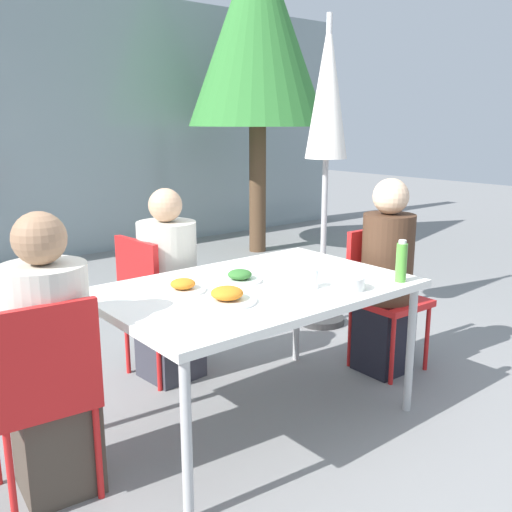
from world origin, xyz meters
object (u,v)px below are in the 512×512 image
at_px(person_left, 51,365).
at_px(chair_far, 153,296).
at_px(chair_right, 381,287).
at_px(salad_bowl, 348,283).
at_px(person_right, 386,281).
at_px(tree_behind_left, 258,30).
at_px(bottle, 401,262).
at_px(person_far, 168,291).
at_px(closed_umbrella, 327,107).
at_px(drinking_cup, 311,279).
at_px(chair_left, 44,385).

bearing_deg(person_left, chair_far, 44.25).
distance_m(person_left, chair_right, 2.09).
height_order(chair_right, salad_bowl, chair_right).
distance_m(person_right, tree_behind_left, 4.04).
relative_size(chair_right, bottle, 4.06).
distance_m(person_right, person_far, 1.34).
height_order(closed_umbrella, tree_behind_left, tree_behind_left).
bearing_deg(person_right, closed_umbrella, -109.59).
xyz_separation_m(person_far, bottle, (0.68, -1.18, 0.30)).
xyz_separation_m(person_left, tree_behind_left, (3.61, 3.04, 1.98)).
xyz_separation_m(person_right, drinking_cup, (-0.84, -0.19, 0.21)).
height_order(person_left, drinking_cup, person_left).
bearing_deg(person_right, chair_left, 0.17).
bearing_deg(chair_left, person_right, 4.09).
bearing_deg(chair_left, chair_far, 45.31).
xyz_separation_m(person_left, drinking_cup, (1.20, -0.31, 0.22)).
bearing_deg(chair_right, chair_left, 2.30).
height_order(chair_far, tree_behind_left, tree_behind_left).
bearing_deg(person_left, tree_behind_left, 45.39).
distance_m(chair_right, tree_behind_left, 3.99).
xyz_separation_m(closed_umbrella, bottle, (-0.73, -1.25, -0.80)).
xyz_separation_m(chair_left, bottle, (1.69, -0.44, 0.33)).
distance_m(closed_umbrella, bottle, 1.66).
distance_m(chair_right, bottle, 0.74).
height_order(person_left, tree_behind_left, tree_behind_left).
xyz_separation_m(chair_left, drinking_cup, (1.25, -0.23, 0.27)).
distance_m(person_left, bottle, 1.74).
bearing_deg(chair_left, drinking_cup, -5.14).
height_order(chair_left, tree_behind_left, tree_behind_left).
relative_size(chair_far, salad_bowl, 5.42).
distance_m(chair_left, person_left, 0.11).
bearing_deg(chair_far, bottle, 27.10).
height_order(person_left, chair_far, person_left).
height_order(person_right, person_far, person_right).
height_order(closed_umbrella, bottle, closed_umbrella).
relative_size(person_right, drinking_cup, 12.71).
bearing_deg(drinking_cup, salad_bowl, -46.04).
distance_m(chair_right, closed_umbrella, 1.40).
bearing_deg(salad_bowl, person_left, 161.70).
xyz_separation_m(chair_far, closed_umbrella, (1.50, 0.03, 1.13)).
relative_size(drinking_cup, tree_behind_left, 0.03).
relative_size(chair_left, person_far, 0.76).
distance_m(person_left, chair_far, 1.12).
height_order(closed_umbrella, salad_bowl, closed_umbrella).
bearing_deg(chair_far, tree_behind_left, 125.44).
distance_m(bottle, drinking_cup, 0.49).
xyz_separation_m(person_left, closed_umbrella, (2.37, 0.74, 1.08)).
bearing_deg(tree_behind_left, person_far, -138.19).
bearing_deg(chair_left, chair_right, 6.22).
distance_m(drinking_cup, tree_behind_left, 4.48).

